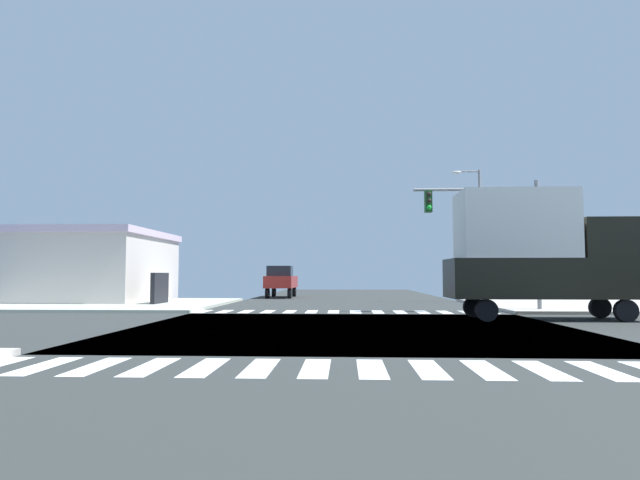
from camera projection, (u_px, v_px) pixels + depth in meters
name	position (u px, v px, depth m)	size (l,w,h in m)	color
ground	(352.00, 329.00, 16.68)	(90.00, 90.00, 0.05)	#2E3231
sidewalk_corner_ne	(594.00, 305.00, 28.03)	(12.00, 12.00, 0.14)	#B2ADA3
sidewalk_corner_nw	(115.00, 304.00, 29.26)	(12.00, 12.00, 0.14)	#ACB3A1
crosswalk_near	(344.00, 368.00, 9.41)	(13.50, 2.00, 0.01)	white
crosswalk_far	(345.00, 312.00, 23.97)	(13.50, 2.00, 0.01)	white
traffic_signal_mast	(488.00, 215.00, 24.21)	(5.71, 0.55, 6.01)	gray
street_lamp	(476.00, 223.00, 32.97)	(1.78, 0.32, 8.28)	gray
bank_building	(66.00, 267.00, 32.63)	(13.11, 9.18, 4.38)	beige
pickup_farside_1	(281.00, 280.00, 39.47)	(2.00, 5.10, 2.35)	black
box_truck_crossing_2	(538.00, 251.00, 20.00)	(7.20, 2.40, 4.85)	black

